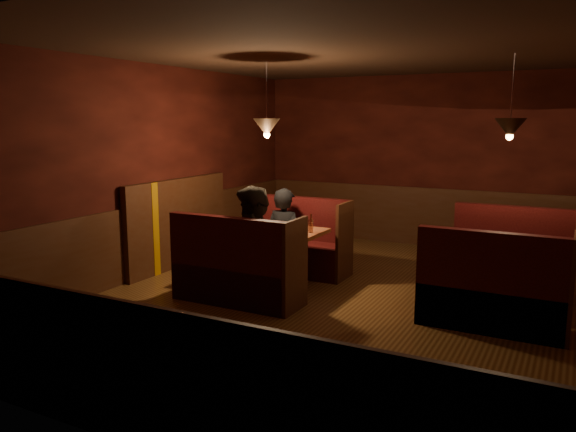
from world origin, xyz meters
The scene contains 9 objects.
room centered at (-0.28, 0.04, 1.05)m, with size 6.02×7.02×2.92m.
main_table centered at (-1.23, 0.12, 0.58)m, with size 1.41×0.86×0.99m.
main_bench_far centered at (-1.22, 0.92, 0.34)m, with size 1.56×0.56×1.06m.
main_bench_near centered at (-1.22, -0.69, 0.34)m, with size 1.56×0.56×1.06m.
second_table centered at (1.54, 0.62, 0.56)m, with size 1.34×0.86×0.75m.
second_bench_far centered at (1.58, 1.42, 0.34)m, with size 1.48×0.55×1.06m.
second_bench_near centered at (1.58, -0.18, 0.34)m, with size 1.48×0.55×1.06m.
diner_a centered at (-1.31, 0.71, 0.79)m, with size 0.57×0.38×1.57m, color black.
diner_b centered at (-1.08, -0.49, 0.86)m, with size 0.84×0.65×1.73m, color black.
Camera 1 is at (2.28, -6.04, 2.13)m, focal length 35.00 mm.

